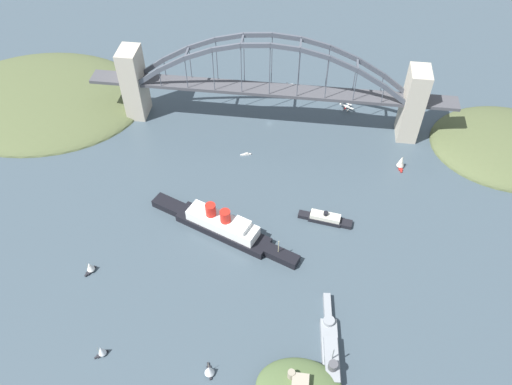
# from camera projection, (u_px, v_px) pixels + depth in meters

# --- Properties ---
(ground_plane) EXTENTS (1400.00, 1400.00, 0.00)m
(ground_plane) POSITION_uv_depth(u_px,v_px,m) (269.00, 123.00, 388.35)
(ground_plane) COLOR #3D4C56
(harbor_arch_bridge) EXTENTS (264.54, 20.73, 72.16)m
(harbor_arch_bridge) POSITION_uv_depth(u_px,v_px,m) (270.00, 91.00, 366.38)
(harbor_arch_bridge) COLOR #BCB29E
(harbor_arch_bridge) RESTS_ON ground
(headland_west_shore) EXTENTS (112.66, 93.70, 22.28)m
(headland_west_shore) POSITION_uv_depth(u_px,v_px,m) (510.00, 147.00, 370.26)
(headland_west_shore) COLOR #515B38
(headland_west_shore) RESTS_ON ground
(headland_east_shore) EXTENTS (167.44, 136.29, 19.39)m
(headland_east_shore) POSITION_uv_depth(u_px,v_px,m) (46.00, 99.00, 409.63)
(headland_east_shore) COLOR #515B38
(headland_east_shore) RESTS_ON ground
(ocean_liner) EXTENTS (98.09, 46.64, 20.59)m
(ocean_liner) POSITION_uv_depth(u_px,v_px,m) (222.00, 226.00, 311.84)
(ocean_liner) COLOR black
(ocean_liner) RESTS_ON ground
(naval_cruiser) EXTENTS (12.62, 79.15, 17.69)m
(naval_cruiser) POSITION_uv_depth(u_px,v_px,m) (331.00, 364.00, 254.42)
(naval_cruiser) COLOR gray
(naval_cruiser) RESTS_ON ground
(harbor_ferry_steamer) EXTENTS (34.55, 10.56, 8.11)m
(harbor_ferry_steamer) POSITION_uv_depth(u_px,v_px,m) (325.00, 218.00, 320.38)
(harbor_ferry_steamer) COLOR black
(harbor_ferry_steamer) RESTS_ON ground
(seaplane_taxiing_near_bridge) EXTENTS (9.44, 8.38, 4.65)m
(seaplane_taxiing_near_bridge) POSITION_uv_depth(u_px,v_px,m) (288.00, 86.00, 417.99)
(seaplane_taxiing_near_bridge) COLOR #B7B7B2
(seaplane_taxiing_near_bridge) RESTS_ON ground
(seaplane_second_in_formation) EXTENTS (11.26, 8.85, 4.99)m
(seaplane_second_in_formation) POSITION_uv_depth(u_px,v_px,m) (347.00, 107.00, 398.60)
(seaplane_second_in_formation) COLOR #B7B7B2
(seaplane_second_in_formation) RESTS_ON ground
(small_boat_0) EXTENTS (5.81, 9.46, 11.22)m
(small_boat_0) POSITION_uv_depth(u_px,v_px,m) (401.00, 162.00, 351.80)
(small_boat_0) COLOR #B2231E
(small_boat_0) RESTS_ON ground
(small_boat_1) EXTENTS (6.02, 7.97, 8.58)m
(small_boat_1) POSITION_uv_depth(u_px,v_px,m) (90.00, 267.00, 293.45)
(small_boat_1) COLOR black
(small_boat_1) RESTS_ON ground
(small_boat_2) EXTENTS (6.39, 8.84, 8.34)m
(small_boat_2) POSITION_uv_depth(u_px,v_px,m) (209.00, 370.00, 251.45)
(small_boat_2) COLOR black
(small_boat_2) RESTS_ON ground
(small_boat_3) EXTENTS (6.58, 6.26, 8.75)m
(small_boat_3) POSITION_uv_depth(u_px,v_px,m) (101.00, 350.00, 258.39)
(small_boat_3) COLOR black
(small_boat_3) RESTS_ON ground
(small_boat_4) EXTENTS (7.80, 3.18, 1.87)m
(small_boat_4) POSITION_uv_depth(u_px,v_px,m) (246.00, 154.00, 363.55)
(small_boat_4) COLOR silver
(small_boat_4) RESTS_ON ground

